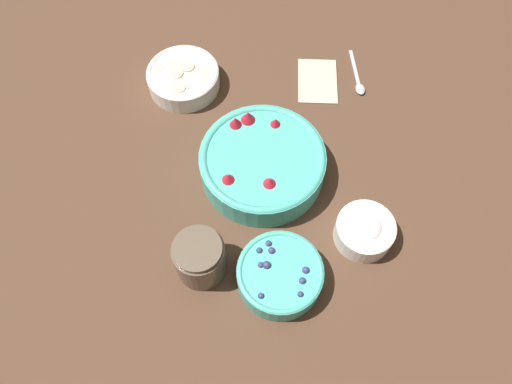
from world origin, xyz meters
The scene contains 8 objects.
ground_plane centered at (0.00, 0.00, 0.00)m, with size 4.00×4.00×0.00m, color #4C3323.
bowl_strawberries centered at (0.00, 0.00, 0.04)m, with size 0.26×0.26×0.09m.
bowl_blueberries centered at (0.23, 0.05, 0.03)m, with size 0.16×0.16×0.06m.
bowl_bananas centered at (-0.22, -0.19, 0.03)m, with size 0.16×0.16×0.05m.
bowl_cream centered at (0.13, 0.21, 0.03)m, with size 0.11×0.11×0.06m.
jar_chocolate centered at (0.22, -0.10, 0.05)m, with size 0.10×0.10×0.10m.
napkin centered at (-0.25, 0.11, 0.00)m, with size 0.13×0.09×0.01m.
spoon centered at (-0.26, 0.21, 0.00)m, with size 0.14×0.04×0.01m.
Camera 1 is at (0.52, 0.02, 0.91)m, focal length 35.00 mm.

